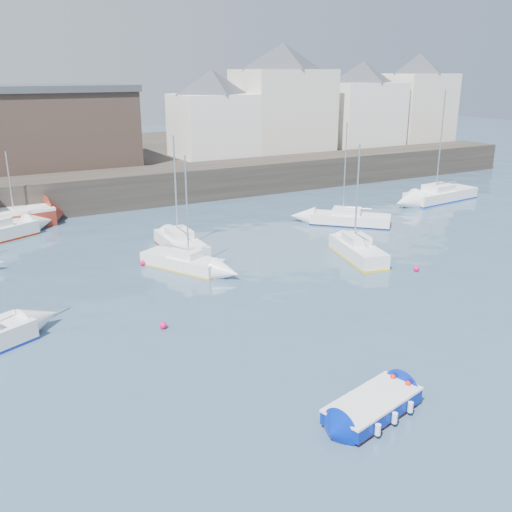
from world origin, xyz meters
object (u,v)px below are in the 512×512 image
sailboat_f (181,244)px  sailboat_d (350,219)px  sailboat_c (357,250)px  buoy_near (163,328)px  sailboat_g (440,195)px  buoy_mid (416,271)px  blue_dinghy (373,406)px  sailboat_b (183,261)px  buoy_far (143,265)px

sailboat_f → sailboat_d: bearing=0.4°
sailboat_c → buoy_near: sailboat_c is taller
sailboat_c → sailboat_g: 20.36m
buoy_near → sailboat_d: bearing=29.4°
sailboat_c → sailboat_d: 8.59m
buoy_near → buoy_mid: buoy_near is taller
sailboat_f → sailboat_g: sailboat_g is taller
sailboat_f → buoy_near: size_ratio=21.50×
blue_dinghy → buoy_near: size_ratio=11.59×
buoy_mid → sailboat_b: bearing=149.1°
sailboat_b → buoy_mid: size_ratio=20.28×
sailboat_g → buoy_near: bearing=-156.7°
sailboat_g → buoy_far: 30.76m
sailboat_b → sailboat_g: 29.14m
buoy_mid → buoy_far: buoy_far is taller
sailboat_c → buoy_near: bearing=-164.9°
sailboat_c → buoy_mid: 4.09m
sailboat_b → buoy_near: sailboat_b is taller
blue_dinghy → sailboat_c: sailboat_c is taller
blue_dinghy → sailboat_c: bearing=53.2°
sailboat_g → buoy_far: sailboat_g is taller
buoy_mid → buoy_near: bearing=-179.1°
sailboat_d → buoy_near: size_ratio=22.32×
sailboat_f → buoy_far: bearing=-153.5°
buoy_near → buoy_mid: (16.33, 0.26, 0.00)m
sailboat_g → sailboat_b: bearing=-167.4°
sailboat_f → buoy_mid: size_ratio=22.20×
buoy_mid → buoy_far: 16.92m
sailboat_b → sailboat_g: sailboat_g is taller
sailboat_c → sailboat_g: sailboat_g is taller
sailboat_g → sailboat_f: bearing=-173.7°
blue_dinghy → sailboat_f: sailboat_f is taller
sailboat_d → sailboat_g: bearing=12.8°
sailboat_b → sailboat_c: sailboat_c is taller
blue_dinghy → buoy_far: blue_dinghy is taller
sailboat_c → blue_dinghy: bearing=-126.8°
blue_dinghy → sailboat_c: 18.01m
blue_dinghy → sailboat_b: 18.05m
sailboat_f → sailboat_g: size_ratio=0.76×
sailboat_b → buoy_far: size_ratio=19.27×
blue_dinghy → buoy_near: blue_dinghy is taller
sailboat_g → buoy_mid: 21.21m
sailboat_c → sailboat_b: bearing=161.3°
blue_dinghy → sailboat_f: 21.45m
blue_dinghy → buoy_far: 19.90m
buoy_near → buoy_far: 9.61m
buoy_far → buoy_near: bearing=-102.5°
sailboat_b → buoy_near: (-4.05, -7.62, -0.46)m
blue_dinghy → sailboat_c: size_ratio=0.57×
sailboat_c → sailboat_f: (-9.47, 6.98, -0.02)m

